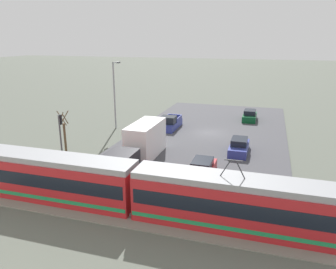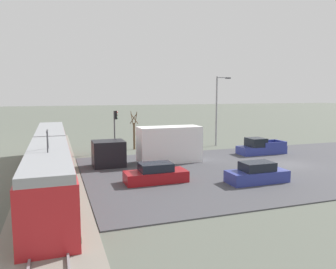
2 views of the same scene
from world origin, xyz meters
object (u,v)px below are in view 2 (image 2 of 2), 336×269
at_px(pickup_truck, 261,148).
at_px(street_lamp_near_crossing, 218,106).
at_px(box_truck, 155,146).
at_px(sedan_car_0, 257,174).
at_px(sedan_car_2, 156,174).
at_px(street_tree, 134,132).
at_px(light_rail_tram, 51,159).
at_px(traffic_light_pole, 115,125).

distance_m(pickup_truck, street_lamp_near_crossing, 8.37).
relative_size(box_truck, sedan_car_0, 2.23).
height_order(box_truck, pickup_truck, box_truck).
height_order(box_truck, sedan_car_2, box_truck).
bearing_deg(street_lamp_near_crossing, street_tree, 86.34).
xyz_separation_m(light_rail_tram, pickup_truck, (4.12, -21.54, -0.97)).
bearing_deg(street_lamp_near_crossing, sedan_car_2, 138.69).
xyz_separation_m(sedan_car_0, sedan_car_2, (2.49, 7.10, -0.03)).
distance_m(pickup_truck, sedan_car_0, 12.05).
relative_size(traffic_light_pole, street_lamp_near_crossing, 0.54).
bearing_deg(traffic_light_pole, pickup_truck, -113.37).
xyz_separation_m(light_rail_tram, box_truck, (3.36, -9.29, -0.06)).
bearing_deg(pickup_truck, traffic_light_pole, 66.63).
bearing_deg(street_lamp_near_crossing, pickup_truck, -167.07).
relative_size(sedan_car_2, street_lamp_near_crossing, 0.53).
height_order(sedan_car_2, street_tree, street_tree).
xyz_separation_m(sedan_car_2, street_lamp_near_crossing, (14.29, -12.56, 4.32)).
xyz_separation_m(box_truck, street_lamp_near_crossing, (7.79, -10.63, 3.34)).
distance_m(light_rail_tram, sedan_car_0, 15.55).
relative_size(sedan_car_2, traffic_light_pole, 0.99).
bearing_deg(box_truck, street_tree, 0.33).
bearing_deg(light_rail_tram, traffic_light_pole, -32.83).
height_order(light_rail_tram, street_tree, light_rail_tram).
bearing_deg(street_tree, traffic_light_pole, 118.35).
distance_m(traffic_light_pole, street_tree, 2.98).
relative_size(light_rail_tram, sedan_car_0, 5.55).
bearing_deg(street_lamp_near_crossing, box_truck, 126.22).
height_order(pickup_truck, street_lamp_near_crossing, street_lamp_near_crossing).
distance_m(box_truck, sedan_car_0, 10.41).
xyz_separation_m(light_rail_tram, sedan_car_2, (-3.14, -7.36, -1.04)).
xyz_separation_m(light_rail_tram, street_tree, (11.83, -9.24, 0.35)).
bearing_deg(sedan_car_0, traffic_light_pole, -154.53).
relative_size(box_truck, sedan_car_2, 2.20).
distance_m(light_rail_tram, pickup_truck, 21.95).
height_order(light_rail_tram, sedan_car_2, light_rail_tram).
bearing_deg(sedan_car_0, street_tree, -163.37).
height_order(street_tree, street_lamp_near_crossing, street_lamp_near_crossing).
relative_size(sedan_car_2, street_tree, 1.03).
bearing_deg(sedan_car_0, pickup_truck, 144.03).
bearing_deg(pickup_truck, sedan_car_2, 117.15).
height_order(light_rail_tram, sedan_car_0, light_rail_tram).
bearing_deg(street_tree, light_rail_tram, 142.01).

